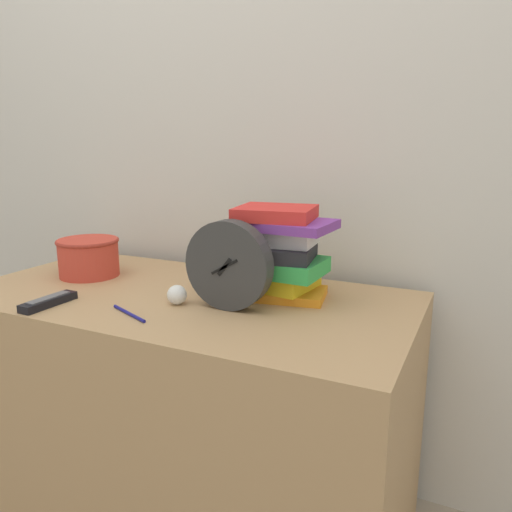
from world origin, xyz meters
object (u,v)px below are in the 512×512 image
at_px(desk_clock, 228,265).
at_px(pen, 129,313).
at_px(basket, 89,256).
at_px(tv_remote, 49,302).
at_px(crumpled_paper_ball, 177,295).
at_px(book_stack, 281,252).

xyz_separation_m(desk_clock, pen, (-0.20, -0.15, -0.11)).
height_order(basket, tv_remote, basket).
height_order(basket, pen, basket).
xyz_separation_m(crumpled_paper_ball, pen, (-0.06, -0.12, -0.02)).
xyz_separation_m(book_stack, tv_remote, (-0.51, -0.33, -0.11)).
bearing_deg(pen, tv_remote, -172.34).
relative_size(desk_clock, pen, 1.61).
bearing_deg(basket, book_stack, 5.19).
distance_m(tv_remote, crumpled_paper_ball, 0.33).
bearing_deg(tv_remote, book_stack, 32.74).
relative_size(basket, crumpled_paper_ball, 3.73).
distance_m(book_stack, basket, 0.63).
relative_size(basket, tv_remote, 1.21).
xyz_separation_m(desk_clock, tv_remote, (-0.43, -0.18, -0.10)).
xyz_separation_m(book_stack, pen, (-0.27, -0.30, -0.12)).
bearing_deg(crumpled_paper_ball, basket, 163.79).
bearing_deg(pen, basket, 145.72).
bearing_deg(crumpled_paper_ball, tv_remote, -152.68).
bearing_deg(tv_remote, crumpled_paper_ball, 27.32).
height_order(desk_clock, book_stack, book_stack).
bearing_deg(desk_clock, book_stack, 62.20).
distance_m(book_stack, crumpled_paper_ball, 0.30).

